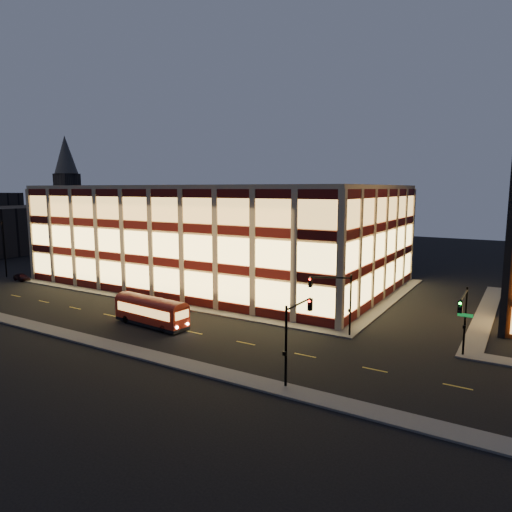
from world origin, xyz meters
The scene contains 15 objects.
ground centered at (0.00, 0.00, 0.00)m, with size 200.00×200.00×0.00m, color black.
sidewalk_office_south centered at (-3.00, 1.00, 0.07)m, with size 54.00×2.00×0.15m, color #514F4C.
sidewalk_office_east centered at (23.00, 17.00, 0.07)m, with size 2.00×30.00×0.15m, color #514F4C.
sidewalk_tower_west centered at (34.00, 17.00, 0.07)m, with size 2.00×30.00×0.15m, color #514F4C.
sidewalk_near centered at (0.00, -13.00, 0.07)m, with size 100.00×2.00×0.15m, color #514F4C.
office_building centered at (-2.91, 16.91, 7.25)m, with size 50.45×30.45×14.50m.
bg_building_a centered at (-62.00, 18.00, 5.00)m, with size 18.00×28.00×10.00m, color #2D2621.
church_tower centered at (-70.00, 40.00, 9.00)m, with size 5.00×5.00×18.00m, color #2D2621.
church_spire centered at (-70.00, 40.00, 23.00)m, with size 6.00×6.00×10.00m, color #4C473F.
traffic_signal_far centered at (22.21, 0.24, 4.11)m, with size 3.79×1.87×6.00m.
traffic_signal_right centered at (33.50, -0.62, 4.10)m, with size 1.20×4.37×6.00m.
traffic_signal_near centered at (23.50, -11.03, 4.13)m, with size 0.32×4.45×6.00m.
street_lamp_a centered at (-34.00, 0.82, 5.47)m, with size 0.44×1.22×9.02m.
trolley_bus centered at (4.71, -6.40, 1.67)m, with size 9.08×3.05×3.02m.
parked_car_0 centered at (-28.89, 0.39, 0.57)m, with size 1.35×3.35×1.14m, color black.
Camera 1 is at (37.58, -39.92, 14.06)m, focal length 32.00 mm.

